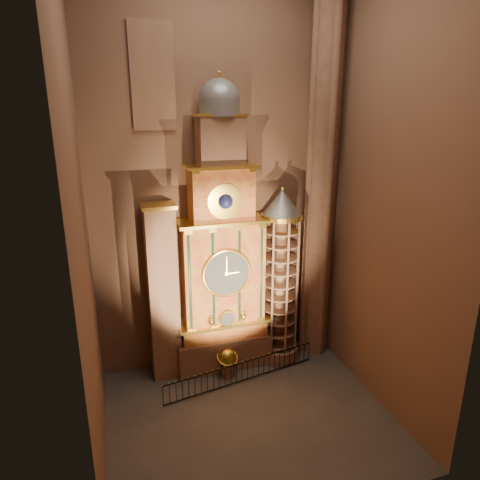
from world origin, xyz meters
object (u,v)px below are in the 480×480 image
object	(u,v)px
astronomical_clock	(222,261)
celestial_globe	(227,360)
portrait_tower	(163,293)
iron_railing	(242,372)
stair_turret	(280,279)

from	to	relation	value
astronomical_clock	celestial_globe	xyz separation A→B (m)	(-0.11, -1.36, -5.61)
portrait_tower	astronomical_clock	bearing A→B (deg)	-0.29
portrait_tower	iron_railing	bearing A→B (deg)	-28.92
celestial_globe	iron_railing	size ratio (longest dim) A/B	0.19
celestial_globe	portrait_tower	bearing A→B (deg)	157.25
stair_turret	iron_railing	world-z (taller)	stair_turret
celestial_globe	astronomical_clock	bearing A→B (deg)	85.47
astronomical_clock	portrait_tower	xyz separation A→B (m)	(-3.40, 0.02, -1.53)
astronomical_clock	stair_turret	distance (m)	3.78
astronomical_clock	portrait_tower	world-z (taller)	astronomical_clock
stair_turret	celestial_globe	xyz separation A→B (m)	(-3.61, -1.10, -4.20)
astronomical_clock	iron_railing	xyz separation A→B (m)	(0.54, -2.16, -6.01)
portrait_tower	celestial_globe	distance (m)	5.43
portrait_tower	celestial_globe	xyz separation A→B (m)	(3.29, -1.38, -4.09)
portrait_tower	stair_turret	xyz separation A→B (m)	(6.90, -0.28, 0.12)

